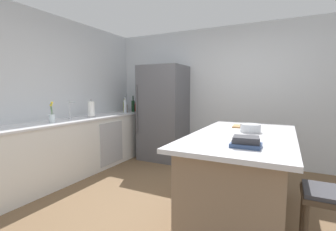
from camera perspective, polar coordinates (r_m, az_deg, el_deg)
The scene contains 18 objects.
ground_plane at distance 2.93m, azimuth 3.85°, elevation -22.29°, with size 7.20×7.20×0.00m, color brown.
wall_rear at distance 4.73m, azimuth 14.62°, elevation 4.79°, with size 6.00×0.10×2.60m, color silver.
wall_left at distance 4.18m, azimuth -28.77°, elevation 4.10°, with size 0.10×6.00×2.60m, color silver.
counter_run_left at distance 4.33m, azimuth -19.96°, elevation -6.66°, with size 0.63×3.22×0.92m.
kitchen_island at distance 2.76m, azimuth 17.34°, elevation -13.70°, with size 1.02×1.93×0.92m.
refrigerator at distance 4.78m, azimuth -1.08°, elevation 0.63°, with size 0.85×0.77×1.88m.
bar_stool at distance 2.19m, azimuth 34.28°, elevation -17.71°, with size 0.36×0.36×0.67m.
sink_faucet at distance 4.15m, azimuth -22.53°, elevation 1.35°, with size 0.15×0.05×0.30m.
flower_vase at distance 3.79m, azimuth -26.25°, elevation -0.19°, with size 0.08×0.08×0.31m.
paper_towel_roll at distance 4.35m, azimuth -18.04°, elevation 1.40°, with size 0.14×0.14×0.31m.
hot_sauce_bottle at distance 5.34m, azimuth -7.82°, elevation 1.94°, with size 0.05×0.05×0.22m.
wine_bottle at distance 5.23m, azimuth -8.42°, elevation 2.34°, with size 0.07×0.07×0.35m.
olive_oil_bottle at distance 5.25m, azimuth -10.46°, elevation 2.14°, with size 0.06×0.06×0.29m.
syrup_bottle at distance 5.12m, azimuth -10.15°, elevation 1.77°, with size 0.07×0.07×0.23m.
soda_bottle at distance 5.02m, azimuth -10.26°, elevation 2.25°, with size 0.06×0.06×0.34m.
cookbook_stack at distance 2.05m, azimuth 18.32°, elevation -6.13°, with size 0.24×0.19×0.09m.
mixing_bowl at distance 2.79m, azimuth 19.30°, elevation -2.89°, with size 0.22×0.22×0.09m.
cutting_board at distance 3.14m, azimuth 18.22°, elevation -2.58°, with size 0.32×0.24×0.02m.
Camera 1 is at (0.99, -2.38, 1.39)m, focal length 25.23 mm.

